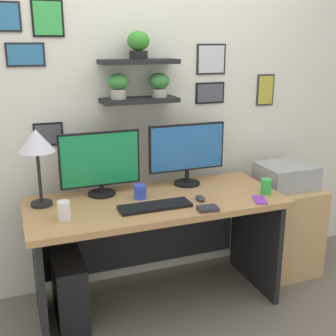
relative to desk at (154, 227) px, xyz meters
The scene contains 16 objects.
ground_plane 0.54m from the desk, 90.00° to the right, with size 8.00×8.00×0.00m, color #70665B.
back_wall_assembly 0.90m from the desk, 90.02° to the left, with size 4.40×0.24×2.70m.
desk is the anchor object (origin of this frame).
monitor_left 0.55m from the desk, 151.63° to the left, with size 0.52×0.18×0.41m.
monitor_right 0.56m from the desk, 28.36° to the left, with size 0.55×0.18×0.43m.
keyboard 0.29m from the desk, 105.66° to the right, with size 0.44×0.14×0.02m, color black.
computer_mouse 0.38m from the desk, 33.47° to the right, with size 0.06×0.09×0.03m, color #2D2D33.
desk_lamp 0.91m from the desk, behind, with size 0.22×0.22×0.47m.
cell_phone 0.71m from the desk, 26.82° to the right, with size 0.07×0.14×0.01m, color purple.
coffee_mug 0.27m from the desk, behind, with size 0.08×0.08×0.09m, color blue.
pen_cup 0.78m from the desk, 16.12° to the right, with size 0.07×0.07×0.10m, color green.
scissors_tray 0.46m from the desk, 55.89° to the right, with size 0.12×0.08×0.02m, color #2D2D33.
water_cup 0.67m from the desk, 163.07° to the right, with size 0.07×0.07×0.11m, color white.
drawer_cabinet 1.08m from the desk, ahead, with size 0.44×0.50×0.67m, color tan.
printer 1.08m from the desk, ahead, with size 0.38×0.34×0.17m, color #9E9EA3.
computer_tower_left 0.66m from the desk, behind, with size 0.18×0.40×0.44m, color black.
Camera 1 is at (-0.83, -2.41, 1.71)m, focal length 46.00 mm.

